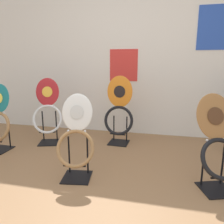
# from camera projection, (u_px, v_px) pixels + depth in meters

# --- Properties ---
(ground_plane) EXTENTS (14.00, 14.00, 0.00)m
(ground_plane) POSITION_uv_depth(u_px,v_px,m) (97.00, 210.00, 1.75)
(ground_plane) COLOR #8E6642
(wall_back) EXTENTS (8.00, 0.07, 2.60)m
(wall_back) POSITION_uv_depth(u_px,v_px,m) (134.00, 53.00, 3.41)
(wall_back) COLOR silver
(wall_back) RESTS_ON ground_plane
(toilet_seat_display_white_plain) EXTENTS (0.41, 0.36, 0.85)m
(toilet_seat_display_white_plain) POSITION_uv_depth(u_px,v_px,m) (76.00, 138.00, 2.17)
(toilet_seat_display_white_plain) COLOR black
(toilet_seat_display_white_plain) RESTS_ON ground_plane
(toilet_seat_display_orange_sun) EXTENTS (0.43, 0.29, 0.97)m
(toilet_seat_display_orange_sun) POSITION_uv_depth(u_px,v_px,m) (119.00, 112.00, 3.10)
(toilet_seat_display_orange_sun) COLOR black
(toilet_seat_display_orange_sun) RESTS_ON ground_plane
(toilet_seat_display_woodgrain) EXTENTS (0.47, 0.47, 0.88)m
(toilet_seat_display_woodgrain) POSITION_uv_depth(u_px,v_px,m) (218.00, 146.00, 1.96)
(toilet_seat_display_woodgrain) COLOR black
(toilet_seat_display_woodgrain) RESTS_ON ground_plane
(toilet_seat_display_crimson_swirl) EXTENTS (0.45, 0.35, 0.94)m
(toilet_seat_display_crimson_swirl) POSITION_uv_depth(u_px,v_px,m) (48.00, 113.00, 3.12)
(toilet_seat_display_crimson_swirl) COLOR black
(toilet_seat_display_crimson_swirl) RESTS_ON ground_plane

